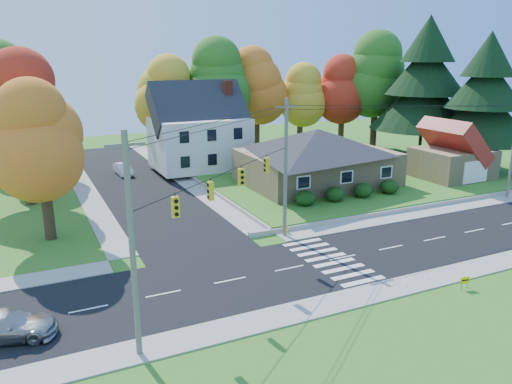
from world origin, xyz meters
TOP-DOWN VIEW (x-y plane):
  - ground at (0.00, 0.00)m, footprint 120.00×120.00m
  - road_main at (0.00, 0.00)m, footprint 90.00×8.00m
  - road_cross at (-8.00, 26.00)m, footprint 8.00×44.00m
  - sidewalk_north at (0.00, 5.00)m, footprint 90.00×2.00m
  - sidewalk_south at (0.00, -5.00)m, footprint 90.00×2.00m
  - lawn at (13.00, 21.00)m, footprint 30.00×30.00m
  - ranch_house at (8.00, 16.00)m, footprint 14.60×10.60m
  - colonial_house at (0.04, 28.00)m, footprint 10.40×8.40m
  - garage at (22.00, 11.99)m, footprint 7.30×6.30m
  - hedge_row at (7.50, 9.80)m, footprint 10.70×1.70m
  - traffic_infrastructure at (-0.15, 1.35)m, footprint 38.10×10.66m
  - tree_lot_0 at (-2.00, 34.00)m, footprint 6.72×6.72m
  - tree_lot_1 at (4.00, 33.00)m, footprint 7.84×7.84m
  - tree_lot_2 at (10.00, 34.00)m, footprint 7.28×7.28m
  - tree_lot_3 at (16.00, 33.00)m, footprint 6.16×6.16m
  - tree_lot_4 at (22.00, 32.00)m, footprint 6.72×6.72m
  - tree_lot_5 at (26.00, 30.00)m, footprint 8.40×8.40m
  - conifer_east_a at (27.00, 22.00)m, footprint 12.80×12.80m
  - conifer_east_b at (28.00, 14.00)m, footprint 11.20×11.20m
  - tree_west_0 at (-17.00, 12.00)m, footprint 6.16×6.16m
  - tree_west_1 at (-18.00, 22.00)m, footprint 7.28×7.28m
  - tree_west_2 at (-17.00, 32.00)m, footprint 6.72×6.72m
  - tree_west_3 at (-19.00, 40.00)m, footprint 7.84×7.84m
  - silver_sedan at (-19.86, -1.26)m, footprint 5.04×3.14m
  - white_car at (-8.30, 29.83)m, footprint 1.66×4.04m
  - fire_hydrant at (-1.15, 5.56)m, footprint 0.43×0.33m
  - yard_sign at (3.59, -6.72)m, footprint 0.58×0.15m

SIDE VIEW (x-z plane):
  - ground at x=0.00m, z-range 0.00..0.00m
  - road_main at x=0.00m, z-range 0.00..0.02m
  - road_cross at x=-8.00m, z-range 0.00..0.02m
  - sidewalk_north at x=0.00m, z-range 0.00..0.08m
  - sidewalk_south at x=0.00m, z-range 0.00..0.08m
  - lawn at x=13.00m, z-range 0.00..0.50m
  - fire_hydrant at x=-1.15m, z-range -0.02..0.73m
  - yard_sign at x=3.59m, z-range 0.16..0.89m
  - white_car at x=-8.30m, z-range 0.02..1.32m
  - silver_sedan at x=-19.86m, z-range 0.02..1.38m
  - hedge_row at x=7.50m, z-range 0.50..1.77m
  - garage at x=22.00m, z-range 0.54..5.14m
  - ranch_house at x=8.00m, z-range 0.57..5.97m
  - colonial_house at x=0.04m, z-range -0.22..9.38m
  - traffic_infrastructure at x=-0.15m, z-range 0.15..10.15m
  - tree_west_0 at x=-17.00m, z-range 1.42..12.89m
  - tree_lot_3 at x=16.00m, z-range 1.92..13.39m
  - tree_west_2 at x=-17.00m, z-range 1.55..14.06m
  - conifer_east_b at x=28.00m, z-range 0.86..15.70m
  - tree_lot_0 at x=-2.00m, z-range 2.05..14.56m
  - tree_lot_4 at x=22.00m, z-range 2.05..14.56m
  - tree_west_1 at x=-18.00m, z-range 1.68..15.24m
  - tree_lot_2 at x=10.00m, z-range 2.18..15.74m
  - tree_west_3 at x=-19.00m, z-range 1.81..16.41m
  - conifer_east_a at x=27.00m, z-range 0.91..17.87m
  - tree_lot_1 at x=4.00m, z-range 2.31..16.91m
  - tree_lot_5 at x=26.00m, z-range 2.45..18.09m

